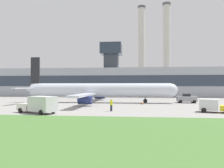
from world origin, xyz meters
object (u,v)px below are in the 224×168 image
(airplane, at_px, (97,90))
(pushback_tug, at_px, (187,99))
(ground_crew_person, at_px, (111,105))
(baggage_truck, at_px, (213,106))
(fuel_truck, at_px, (39,105))

(airplane, xyz_separation_m, pushback_tug, (19.73, 1.30, -1.83))
(pushback_tug, relative_size, ground_crew_person, 2.27)
(pushback_tug, bearing_deg, airplane, -176.24)
(baggage_truck, distance_m, ground_crew_person, 14.55)
(fuel_truck, bearing_deg, pushback_tug, 40.43)
(baggage_truck, xyz_separation_m, ground_crew_person, (-14.54, -0.22, 0.01))
(airplane, bearing_deg, fuel_truck, -103.28)
(baggage_truck, height_order, fuel_truck, fuel_truck)
(pushback_tug, relative_size, baggage_truck, 0.91)
(pushback_tug, xyz_separation_m, ground_crew_person, (-14.73, -17.10, 0.03))
(airplane, distance_m, pushback_tug, 19.86)
(pushback_tug, xyz_separation_m, fuel_truck, (-24.31, -20.71, 0.26))
(fuel_truck, bearing_deg, ground_crew_person, 20.64)
(pushback_tug, height_order, fuel_truck, fuel_truck)
(pushback_tug, distance_m, baggage_truck, 16.88)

